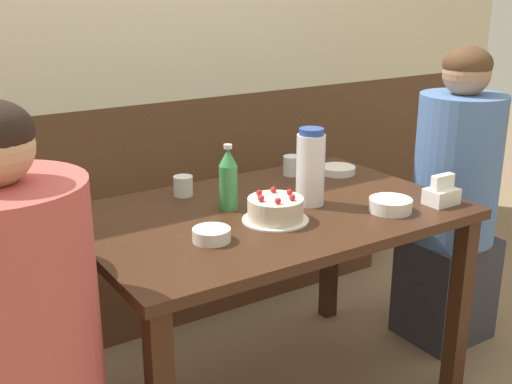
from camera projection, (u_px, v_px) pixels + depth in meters
The scene contains 16 objects.
back_wall at pixel (136, 33), 2.83m from camera, with size 4.80×0.04×2.50m.
bench_seat at pixel (168, 264), 2.98m from camera, with size 2.23×0.38×0.44m.
dining_table at pixel (268, 236), 2.19m from camera, with size 1.26×0.82×0.74m.
birthday_cake at pixel (275, 210), 2.04m from camera, with size 0.21×0.21×0.10m.
water_pitcher at pixel (311, 168), 2.17m from camera, with size 0.10×0.10×0.27m.
soju_bottle at pixel (228, 179), 2.12m from camera, with size 0.06×0.06×0.22m.
napkin_holder at pixel (442, 193), 2.19m from camera, with size 0.11×0.08×0.11m.
bowl_soup_white at pixel (212, 235), 1.88m from camera, with size 0.11×0.11×0.04m.
bowl_rice_small at pixel (390, 205), 2.13m from camera, with size 0.14×0.14×0.04m.
bowl_side_dish at pixel (338, 170), 2.55m from camera, with size 0.14×0.14×0.03m.
glass_water_tall at pixel (307, 160), 2.61m from camera, with size 0.07×0.07×0.07m.
glass_tumbler_short at pixel (292, 166), 2.53m from camera, with size 0.07×0.07×0.08m.
glass_shot_small at pixel (183, 186), 2.28m from camera, with size 0.07×0.07×0.07m.
person_teal_shirt at pixel (19, 353), 1.53m from camera, with size 0.40×0.40×1.23m.
person_pale_blue_shirt at pixel (453, 205), 2.63m from camera, with size 0.34×0.34×1.24m.
person_grey_tee at pixel (0, 332), 1.73m from camera, with size 0.38×0.38×1.14m.
Camera 1 is at (-1.14, -1.68, 1.46)m, focal length 45.00 mm.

